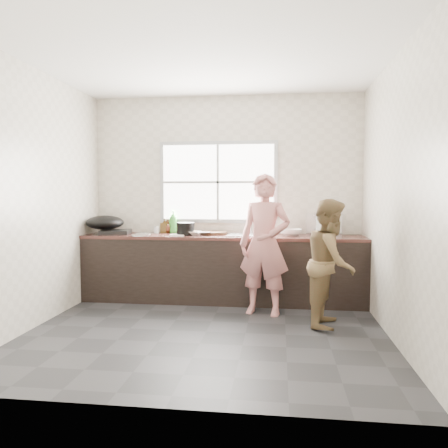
# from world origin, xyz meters

# --- Properties ---
(floor) EXTENTS (3.60, 3.20, 0.01)m
(floor) POSITION_xyz_m (0.00, 0.00, -0.01)
(floor) COLOR #242427
(floor) RESTS_ON ground
(ceiling) EXTENTS (3.60, 3.20, 0.01)m
(ceiling) POSITION_xyz_m (0.00, 0.00, 2.71)
(ceiling) COLOR silver
(ceiling) RESTS_ON wall_back
(wall_back) EXTENTS (3.60, 0.01, 2.70)m
(wall_back) POSITION_xyz_m (0.00, 1.60, 1.35)
(wall_back) COLOR beige
(wall_back) RESTS_ON ground
(wall_left) EXTENTS (0.01, 3.20, 2.70)m
(wall_left) POSITION_xyz_m (-1.80, 0.00, 1.35)
(wall_left) COLOR beige
(wall_left) RESTS_ON ground
(wall_right) EXTENTS (0.01, 3.20, 2.70)m
(wall_right) POSITION_xyz_m (1.80, 0.00, 1.35)
(wall_right) COLOR beige
(wall_right) RESTS_ON ground
(wall_front) EXTENTS (3.60, 0.01, 2.70)m
(wall_front) POSITION_xyz_m (0.00, -1.60, 1.35)
(wall_front) COLOR silver
(wall_front) RESTS_ON ground
(cabinet) EXTENTS (3.60, 0.62, 0.82)m
(cabinet) POSITION_xyz_m (0.00, 1.29, 0.41)
(cabinet) COLOR black
(cabinet) RESTS_ON floor
(countertop) EXTENTS (3.60, 0.64, 0.04)m
(countertop) POSITION_xyz_m (0.00, 1.29, 0.84)
(countertop) COLOR #391C17
(countertop) RESTS_ON cabinet
(sink) EXTENTS (0.55, 0.45, 0.02)m
(sink) POSITION_xyz_m (0.35, 1.29, 0.86)
(sink) COLOR silver
(sink) RESTS_ON countertop
(faucet) EXTENTS (0.02, 0.02, 0.30)m
(faucet) POSITION_xyz_m (0.35, 1.49, 1.01)
(faucet) COLOR silver
(faucet) RESTS_ON countertop
(window_frame) EXTENTS (1.60, 0.05, 1.10)m
(window_frame) POSITION_xyz_m (-0.10, 1.59, 1.55)
(window_frame) COLOR #9EA0A5
(window_frame) RESTS_ON wall_back
(window_glazing) EXTENTS (1.50, 0.01, 1.00)m
(window_glazing) POSITION_xyz_m (-0.10, 1.57, 1.55)
(window_glazing) COLOR white
(window_glazing) RESTS_ON window_frame
(woman) EXTENTS (0.62, 0.48, 1.52)m
(woman) POSITION_xyz_m (0.56, 0.74, 0.76)
(woman) COLOR tan
(woman) RESTS_ON floor
(person_side) EXTENTS (0.64, 0.75, 1.34)m
(person_side) POSITION_xyz_m (1.27, 0.38, 0.67)
(person_side) COLOR brown
(person_side) RESTS_ON floor
(cutting_board) EXTENTS (0.45, 0.45, 0.04)m
(cutting_board) POSITION_xyz_m (-0.13, 1.38, 0.88)
(cutting_board) COLOR #301F12
(cutting_board) RESTS_ON countertop
(cleaver) EXTENTS (0.22, 0.16, 0.01)m
(cleaver) POSITION_xyz_m (-0.24, 1.18, 0.90)
(cleaver) COLOR silver
(cleaver) RESTS_ON cutting_board
(bowl_mince) EXTENTS (0.23, 0.23, 0.05)m
(bowl_mince) POSITION_xyz_m (-0.37, 1.23, 0.89)
(bowl_mince) COLOR white
(bowl_mince) RESTS_ON countertop
(bowl_crabs) EXTENTS (0.27, 0.27, 0.07)m
(bowl_crabs) POSITION_xyz_m (0.88, 1.32, 0.89)
(bowl_crabs) COLOR silver
(bowl_crabs) RESTS_ON countertop
(bowl_held) EXTENTS (0.19, 0.19, 0.06)m
(bowl_held) POSITION_xyz_m (0.55, 1.08, 0.89)
(bowl_held) COLOR white
(bowl_held) RESTS_ON countertop
(black_pot) EXTENTS (0.30, 0.30, 0.16)m
(black_pot) POSITION_xyz_m (-0.47, 1.22, 0.94)
(black_pot) COLOR black
(black_pot) RESTS_ON countertop
(plate_food) EXTENTS (0.23, 0.23, 0.02)m
(plate_food) POSITION_xyz_m (-0.56, 1.15, 0.87)
(plate_food) COLOR white
(plate_food) RESTS_ON countertop
(bottle_green) EXTENTS (0.13, 0.13, 0.31)m
(bottle_green) POSITION_xyz_m (-0.71, 1.52, 1.02)
(bottle_green) COLOR green
(bottle_green) RESTS_ON countertop
(bottle_brown_tall) EXTENTS (0.10, 0.10, 0.19)m
(bottle_brown_tall) POSITION_xyz_m (-0.83, 1.51, 0.95)
(bottle_brown_tall) COLOR #443111
(bottle_brown_tall) RESTS_ON countertop
(bottle_brown_short) EXTENTS (0.16, 0.16, 0.16)m
(bottle_brown_short) POSITION_xyz_m (-0.79, 1.52, 0.94)
(bottle_brown_short) COLOR #492012
(bottle_brown_short) RESTS_ON countertop
(glass_jar) EXTENTS (0.08, 0.08, 0.09)m
(glass_jar) POSITION_xyz_m (-0.93, 1.45, 0.91)
(glass_jar) COLOR silver
(glass_jar) RESTS_ON countertop
(burner) EXTENTS (0.43, 0.43, 0.06)m
(burner) POSITION_xyz_m (-1.43, 1.25, 0.89)
(burner) COLOR black
(burner) RESTS_ON countertop
(wok) EXTENTS (0.59, 0.59, 0.19)m
(wok) POSITION_xyz_m (-1.57, 1.24, 1.01)
(wok) COLOR black
(wok) RESTS_ON burner
(dish_rack) EXTENTS (0.45, 0.40, 0.28)m
(dish_rack) POSITION_xyz_m (1.30, 1.45, 1.00)
(dish_rack) COLOR silver
(dish_rack) RESTS_ON countertop
(pot_lid_left) EXTENTS (0.28, 0.28, 0.01)m
(pot_lid_left) POSITION_xyz_m (-1.03, 1.08, 0.87)
(pot_lid_left) COLOR silver
(pot_lid_left) RESTS_ON countertop
(pot_lid_right) EXTENTS (0.31, 0.31, 0.01)m
(pot_lid_right) POSITION_xyz_m (-1.07, 1.33, 0.87)
(pot_lid_right) COLOR silver
(pot_lid_right) RESTS_ON countertop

